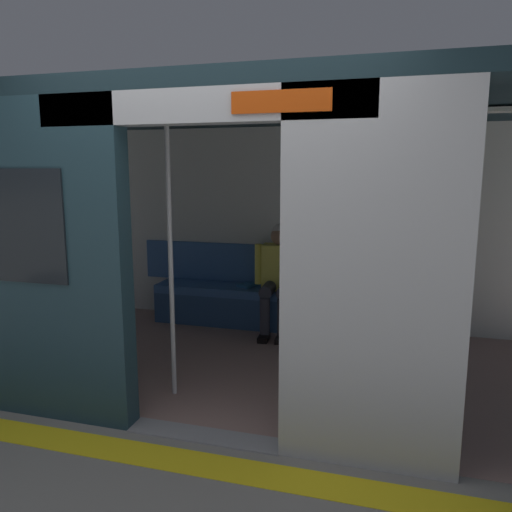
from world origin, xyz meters
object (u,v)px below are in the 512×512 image
Objects in this scene: book at (248,285)px; grab_pole_door at (171,257)px; bench_seat at (283,299)px; train_car at (248,193)px; handbag at (324,284)px; person_seated at (279,271)px.

book is 0.10× the size of grab_pole_door.
bench_seat is 13.36× the size of book.
book is at bearing -91.11° from grab_pole_door.
train_car is at bearing 129.78° from book.
handbag reaches higher than book.
bench_seat is 2.00m from grab_pole_door.
person_seated is at bearing 58.67° from bench_seat.
train_car is 2.93× the size of grab_pole_door.
book is at bearing -2.24° from handbag.
bench_seat is (-0.07, -1.07, -1.21)m from train_car.
train_car reaches higher than person_seated.
person_seated is at bearing -176.31° from book.
grab_pole_door is (0.90, 1.84, 0.57)m from handbag.
handbag is at bearing -173.60° from bench_seat.
bench_seat is 0.45m from book.
grab_pole_door reaches higher than book.
person_seated is 0.50m from handbag.
book is (0.42, -0.08, 0.12)m from bench_seat.
person_seated is at bearing 12.21° from handbag.
handbag is 0.87m from book.
train_car is 29.09× the size of book.
person_seated reaches higher than bench_seat.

